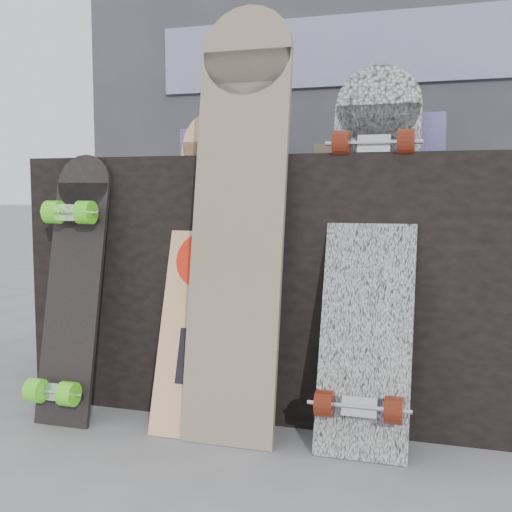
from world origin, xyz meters
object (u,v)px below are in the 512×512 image
(longboard_celtic, at_px, (239,206))
(skateboard_dark, at_px, (71,286))
(vendor_table, at_px, (292,279))
(longboard_cascadia, at_px, (370,245))
(longboard_geisha, at_px, (204,256))

(longboard_celtic, bearing_deg, skateboard_dark, -174.27)
(vendor_table, relative_size, longboard_cascadia, 1.51)
(vendor_table, bearing_deg, longboard_cascadia, -46.97)
(longboard_cascadia, bearing_deg, skateboard_dark, -173.73)
(longboard_celtic, height_order, skateboard_dark, longboard_celtic)
(vendor_table, height_order, skateboard_dark, skateboard_dark)
(longboard_geisha, bearing_deg, vendor_table, 59.01)
(vendor_table, xyz_separation_m, longboard_cascadia, (0.30, -0.32, 0.15))
(vendor_table, height_order, longboard_celtic, longboard_celtic)
(skateboard_dark, bearing_deg, longboard_celtic, 5.73)
(longboard_geisha, distance_m, skateboard_dark, 0.42)
(vendor_table, bearing_deg, longboard_celtic, -99.84)
(vendor_table, height_order, longboard_geisha, longboard_geisha)
(longboard_celtic, distance_m, skateboard_dark, 0.58)
(vendor_table, xyz_separation_m, longboard_celtic, (-0.06, -0.37, 0.25))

